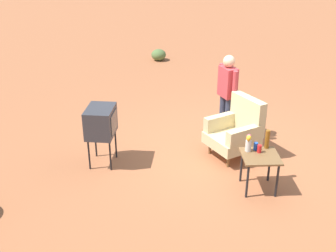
# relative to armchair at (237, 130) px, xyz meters

# --- Properties ---
(ground_plane) EXTENTS (60.00, 60.00, 0.00)m
(ground_plane) POSITION_rel_armchair_xyz_m (-0.15, -0.23, -0.50)
(ground_plane) COLOR #A05B38
(armchair) EXTENTS (1.04, 1.05, 1.06)m
(armchair) POSITION_rel_armchair_xyz_m (0.00, 0.00, 0.00)
(armchair) COLOR brown
(armchair) RESTS_ON ground
(side_table) EXTENTS (0.56, 0.56, 0.59)m
(side_table) POSITION_rel_armchair_xyz_m (1.09, 0.15, 0.01)
(side_table) COLOR black
(side_table) RESTS_ON ground
(tv_on_stand) EXTENTS (0.65, 0.52, 1.03)m
(tv_on_stand) POSITION_rel_armchair_xyz_m (0.20, -2.33, 0.28)
(tv_on_stand) COLOR black
(tv_on_stand) RESTS_ON ground
(person_standing) EXTENTS (0.54, 0.34, 1.64)m
(person_standing) POSITION_rel_armchair_xyz_m (-0.68, -0.08, 0.44)
(person_standing) COLOR #2D3347
(person_standing) RESTS_ON ground
(soda_can_red) EXTENTS (0.07, 0.07, 0.12)m
(soda_can_red) POSITION_rel_armchair_xyz_m (1.00, 0.15, 0.15)
(soda_can_red) COLOR red
(soda_can_red) RESTS_ON side_table
(soda_can_blue) EXTENTS (0.07, 0.07, 0.12)m
(soda_can_blue) POSITION_rel_armchair_xyz_m (0.91, 0.11, 0.15)
(soda_can_blue) COLOR blue
(soda_can_blue) RESTS_ON side_table
(bottle_tall_amber) EXTENTS (0.07, 0.07, 0.30)m
(bottle_tall_amber) POSITION_rel_armchair_xyz_m (0.85, 0.30, 0.24)
(bottle_tall_amber) COLOR brown
(bottle_tall_amber) RESTS_ON side_table
(flower_vase) EXTENTS (0.14, 0.10, 0.27)m
(flower_vase) POSITION_rel_armchair_xyz_m (0.94, -0.02, 0.24)
(flower_vase) COLOR silver
(flower_vase) RESTS_ON side_table
(shrub_mid) EXTENTS (0.44, 0.44, 0.34)m
(shrub_mid) POSITION_rel_armchair_xyz_m (-5.96, -1.24, -0.33)
(shrub_mid) COLOR #516B38
(shrub_mid) RESTS_ON ground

